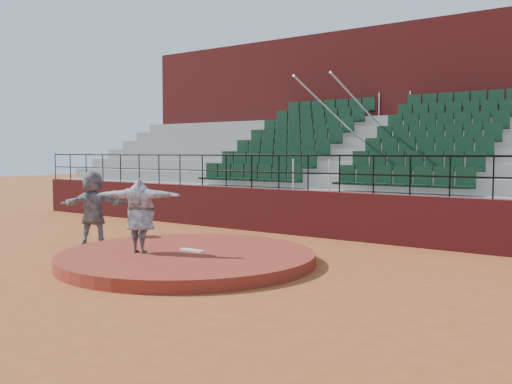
{
  "coord_description": "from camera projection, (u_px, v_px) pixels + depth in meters",
  "views": [
    {
      "loc": [
        8.36,
        -8.9,
        2.39
      ],
      "look_at": [
        0.0,
        2.5,
        1.4
      ],
      "focal_mm": 40.0,
      "sensor_mm": 36.0,
      "label": 1
    }
  ],
  "objects": [
    {
      "name": "boundary_wall",
      "position": [
        308.0,
        213.0,
        16.24
      ],
      "size": [
        24.0,
        0.3,
        1.3
      ],
      "primitive_type": "cube",
      "color": "maroon",
      "rests_on": "ground"
    },
    {
      "name": "ground",
      "position": [
        187.0,
        263.0,
        12.26
      ],
      "size": [
        90.0,
        90.0,
        0.0
      ],
      "primitive_type": "plane",
      "color": "#A04F24",
      "rests_on": "ground"
    },
    {
      "name": "pitcher",
      "position": [
        140.0,
        215.0,
        12.15
      ],
      "size": [
        2.0,
        1.28,
        1.59
      ],
      "primitive_type": "imported",
      "rotation": [
        0.0,
        0.0,
        3.56
      ],
      "color": "black",
      "rests_on": "pitchers_mound"
    },
    {
      "name": "fielder",
      "position": [
        93.0,
        207.0,
        14.85
      ],
      "size": [
        1.73,
        1.56,
        1.91
      ],
      "primitive_type": "imported",
      "rotation": [
        0.0,
        0.0,
        3.83
      ],
      "color": "black",
      "rests_on": "ground"
    },
    {
      "name": "press_box_facade",
      "position": [
        409.0,
        122.0,
        22.15
      ],
      "size": [
        24.0,
        3.0,
        7.1
      ],
      "primitive_type": "cube",
      "color": "maroon",
      "rests_on": "ground"
    },
    {
      "name": "pitchers_mound",
      "position": [
        187.0,
        258.0,
        12.25
      ],
      "size": [
        5.5,
        5.5,
        0.25
      ],
      "primitive_type": "cylinder",
      "color": "maroon",
      "rests_on": "ground"
    },
    {
      "name": "pitching_rubber",
      "position": [
        192.0,
        250.0,
        12.36
      ],
      "size": [
        0.6,
        0.15,
        0.03
      ],
      "primitive_type": "cube",
      "color": "white",
      "rests_on": "pitchers_mound"
    },
    {
      "name": "wall_railing",
      "position": [
        308.0,
        165.0,
        16.14
      ],
      "size": [
        24.04,
        0.05,
        1.03
      ],
      "color": "black",
      "rests_on": "boundary_wall"
    },
    {
      "name": "seating_deck",
      "position": [
        364.0,
        180.0,
        19.11
      ],
      "size": [
        24.0,
        5.97,
        4.63
      ],
      "color": "gray",
      "rests_on": "ground"
    }
  ]
}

